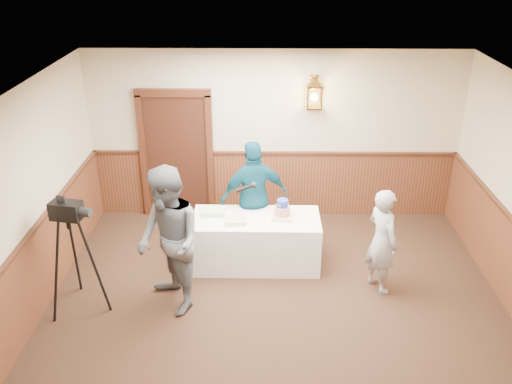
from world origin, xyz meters
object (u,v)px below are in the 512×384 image
(sheet_cake_yellow, at_px, (236,221))
(assistant_p, at_px, (254,197))
(sheet_cake_green, at_px, (214,212))
(interviewer, at_px, (169,242))
(baker, at_px, (382,241))
(tv_camera_rig, at_px, (75,262))
(tiered_cake, at_px, (282,211))
(display_table, at_px, (256,241))

(sheet_cake_yellow, relative_size, assistant_p, 0.17)
(sheet_cake_green, bearing_deg, interviewer, -111.40)
(baker, height_order, tv_camera_rig, tv_camera_rig)
(sheet_cake_green, xyz_separation_m, assistant_p, (0.58, 0.33, 0.08))
(sheet_cake_green, relative_size, interviewer, 0.17)
(tiered_cake, distance_m, assistant_p, 0.59)
(sheet_cake_green, bearing_deg, assistant_p, 29.65)
(tv_camera_rig, bearing_deg, sheet_cake_yellow, 35.58)
(sheet_cake_green, height_order, baker, baker)
(assistant_p, relative_size, tv_camera_rig, 1.15)
(display_table, height_order, interviewer, interviewer)
(sheet_cake_yellow, bearing_deg, assistant_p, 66.86)
(tiered_cake, height_order, sheet_cake_green, tiered_cake)
(sheet_cake_yellow, distance_m, assistant_p, 0.64)
(tiered_cake, relative_size, interviewer, 0.16)
(baker, bearing_deg, assistant_p, 31.55)
(sheet_cake_yellow, bearing_deg, display_table, 27.88)
(interviewer, bearing_deg, display_table, 103.01)
(interviewer, xyz_separation_m, tv_camera_rig, (-1.19, -0.03, -0.29))
(sheet_cake_yellow, height_order, baker, baker)
(sheet_cake_yellow, relative_size, tv_camera_rig, 0.19)
(interviewer, distance_m, baker, 2.76)
(sheet_cake_yellow, distance_m, baker, 1.99)
(display_table, distance_m, tv_camera_rig, 2.50)
(tiered_cake, xyz_separation_m, interviewer, (-1.42, -1.03, 0.10))
(tiered_cake, xyz_separation_m, sheet_cake_green, (-0.98, 0.11, -0.07))
(display_table, height_order, sheet_cake_yellow, sheet_cake_yellow)
(display_table, xyz_separation_m, baker, (1.66, -0.58, 0.36))
(baker, distance_m, assistant_p, 1.98)
(display_table, bearing_deg, assistant_p, 94.41)
(display_table, bearing_deg, tv_camera_rig, -154.68)
(sheet_cake_green, xyz_separation_m, interviewer, (-0.44, -1.13, 0.18))
(tv_camera_rig, bearing_deg, assistant_p, 44.72)
(display_table, bearing_deg, tiered_cake, -0.05)
(display_table, xyz_separation_m, tiered_cake, (0.37, -0.00, 0.49))
(display_table, distance_m, assistant_p, 0.66)
(sheet_cake_yellow, distance_m, sheet_cake_green, 0.42)
(sheet_cake_yellow, xyz_separation_m, baker, (1.94, -0.43, -0.04))
(sheet_cake_yellow, relative_size, interviewer, 0.15)
(sheet_cake_green, distance_m, tv_camera_rig, 2.01)
(display_table, relative_size, assistant_p, 1.04)
(display_table, relative_size, tiered_cake, 5.91)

